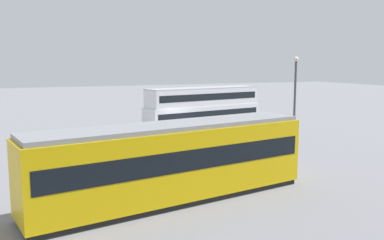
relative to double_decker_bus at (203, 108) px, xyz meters
The scene contains 7 objects.
ground_plane 5.13m from the double_decker_bus, 48.51° to the left, with size 160.00×160.00×0.00m, color gray.
double_decker_bus is the anchor object (origin of this frame).
tram_yellow 20.34m from the double_decker_bus, 61.86° to the left, with size 13.36×4.85×3.48m.
pedestrian_near_railing 9.69m from the double_decker_bus, 44.82° to the left, with size 0.38×0.38×1.57m.
pedestrian_railing 10.89m from the double_decker_bus, 64.31° to the left, with size 9.33×1.20×1.08m.
info_sign 14.81m from the double_decker_bus, 43.78° to the left, with size 1.19×0.26×2.28m.
street_lamp 10.86m from the double_decker_bus, 103.35° to the left, with size 0.36×0.36×6.56m.
Camera 1 is at (12.63, 31.17, 6.10)m, focal length 38.64 mm.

